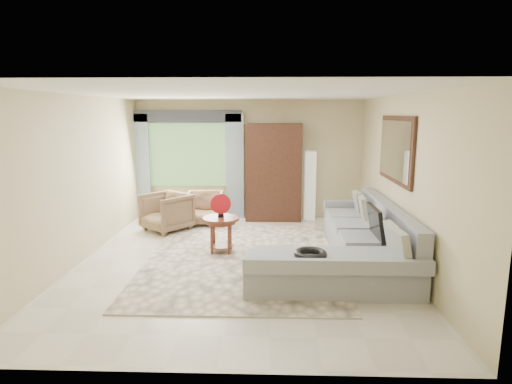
{
  "coord_description": "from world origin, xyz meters",
  "views": [
    {
      "loc": [
        0.48,
        -6.49,
        2.33
      ],
      "look_at": [
        0.25,
        0.35,
        1.05
      ],
      "focal_mm": 30.0,
      "sensor_mm": 36.0,
      "label": 1
    }
  ],
  "objects_px": {
    "potted_plant": "(154,209)",
    "armchair_right": "(205,208)",
    "armoire": "(273,172)",
    "armchair_left": "(166,212)",
    "floor_lamp": "(310,185)",
    "tv_screen": "(376,222)",
    "sectional_sofa": "(355,248)",
    "coffee_table": "(221,234)"
  },
  "relations": [
    {
      "from": "potted_plant",
      "to": "floor_lamp",
      "type": "distance_m",
      "value": 3.44
    },
    {
      "from": "floor_lamp",
      "to": "armchair_left",
      "type": "bearing_deg",
      "value": -160.25
    },
    {
      "from": "tv_screen",
      "to": "armchair_left",
      "type": "distance_m",
      "value": 4.17
    },
    {
      "from": "potted_plant",
      "to": "armoire",
      "type": "distance_m",
      "value": 2.72
    },
    {
      "from": "tv_screen",
      "to": "armchair_right",
      "type": "height_order",
      "value": "tv_screen"
    },
    {
      "from": "armchair_left",
      "to": "potted_plant",
      "type": "distance_m",
      "value": 0.93
    },
    {
      "from": "sectional_sofa",
      "to": "potted_plant",
      "type": "relative_size",
      "value": 6.97
    },
    {
      "from": "tv_screen",
      "to": "potted_plant",
      "type": "relative_size",
      "value": 1.49
    },
    {
      "from": "potted_plant",
      "to": "armchair_right",
      "type": "bearing_deg",
      "value": -14.19
    },
    {
      "from": "sectional_sofa",
      "to": "armchair_right",
      "type": "xyz_separation_m",
      "value": [
        -2.67,
        2.41,
        0.06
      ]
    },
    {
      "from": "coffee_table",
      "to": "armchair_left",
      "type": "bearing_deg",
      "value": 132.93
    },
    {
      "from": "potted_plant",
      "to": "armchair_left",
      "type": "bearing_deg",
      "value": -59.97
    },
    {
      "from": "coffee_table",
      "to": "armoire",
      "type": "xyz_separation_m",
      "value": [
        0.88,
        2.33,
        0.73
      ]
    },
    {
      "from": "armoire",
      "to": "armchair_right",
      "type": "bearing_deg",
      "value": -161.34
    },
    {
      "from": "potted_plant",
      "to": "floor_lamp",
      "type": "relative_size",
      "value": 0.33
    },
    {
      "from": "sectional_sofa",
      "to": "floor_lamp",
      "type": "height_order",
      "value": "floor_lamp"
    },
    {
      "from": "armchair_left",
      "to": "floor_lamp",
      "type": "relative_size",
      "value": 0.55
    },
    {
      "from": "coffee_table",
      "to": "armoire",
      "type": "distance_m",
      "value": 2.6
    },
    {
      "from": "floor_lamp",
      "to": "armchair_right",
      "type": "bearing_deg",
      "value": -166.3
    },
    {
      "from": "tv_screen",
      "to": "armoire",
      "type": "bearing_deg",
      "value": 116.5
    },
    {
      "from": "sectional_sofa",
      "to": "potted_plant",
      "type": "height_order",
      "value": "sectional_sofa"
    },
    {
      "from": "armchair_left",
      "to": "tv_screen",
      "type": "bearing_deg",
      "value": 10.7
    },
    {
      "from": "armchair_right",
      "to": "potted_plant",
      "type": "bearing_deg",
      "value": 162.88
    },
    {
      "from": "sectional_sofa",
      "to": "tv_screen",
      "type": "relative_size",
      "value": 4.68
    },
    {
      "from": "tv_screen",
      "to": "armchair_left",
      "type": "height_order",
      "value": "tv_screen"
    },
    {
      "from": "tv_screen",
      "to": "potted_plant",
      "type": "bearing_deg",
      "value": 145.49
    },
    {
      "from": "armoire",
      "to": "potted_plant",
      "type": "bearing_deg",
      "value": -175.72
    },
    {
      "from": "tv_screen",
      "to": "coffee_table",
      "type": "xyz_separation_m",
      "value": [
        -2.38,
        0.67,
        -0.4
      ]
    },
    {
      "from": "sectional_sofa",
      "to": "armchair_right",
      "type": "bearing_deg",
      "value": 137.95
    },
    {
      "from": "sectional_sofa",
      "to": "floor_lamp",
      "type": "distance_m",
      "value": 3.03
    },
    {
      "from": "sectional_sofa",
      "to": "armoire",
      "type": "relative_size",
      "value": 1.65
    },
    {
      "from": "sectional_sofa",
      "to": "armchair_left",
      "type": "distance_m",
      "value": 3.87
    },
    {
      "from": "armchair_right",
      "to": "floor_lamp",
      "type": "height_order",
      "value": "floor_lamp"
    },
    {
      "from": "armoire",
      "to": "floor_lamp",
      "type": "distance_m",
      "value": 0.86
    },
    {
      "from": "armoire",
      "to": "floor_lamp",
      "type": "xyz_separation_m",
      "value": [
        0.8,
        0.06,
        -0.3
      ]
    },
    {
      "from": "coffee_table",
      "to": "armchair_left",
      "type": "height_order",
      "value": "armchair_left"
    },
    {
      "from": "tv_screen",
      "to": "armoire",
      "type": "xyz_separation_m",
      "value": [
        -1.5,
        3.01,
        0.33
      ]
    },
    {
      "from": "armchair_right",
      "to": "armoire",
      "type": "xyz_separation_m",
      "value": [
        1.44,
        0.49,
        0.7
      ]
    },
    {
      "from": "armchair_left",
      "to": "floor_lamp",
      "type": "bearing_deg",
      "value": 59.49
    },
    {
      "from": "potted_plant",
      "to": "armoire",
      "type": "bearing_deg",
      "value": 4.28
    },
    {
      "from": "sectional_sofa",
      "to": "potted_plant",
      "type": "distance_m",
      "value": 4.69
    },
    {
      "from": "potted_plant",
      "to": "tv_screen",
      "type": "bearing_deg",
      "value": -34.51
    }
  ]
}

